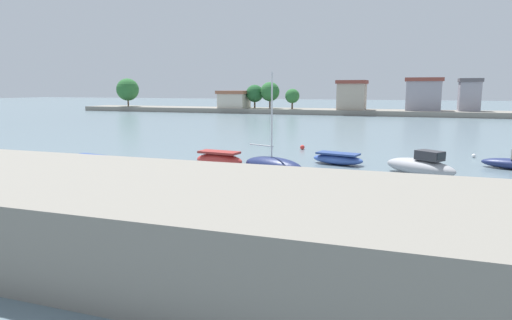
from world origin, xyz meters
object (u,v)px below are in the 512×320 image
(moored_boat_3, at_px, (273,165))
(moored_boat_5, at_px, (421,166))
(moored_boat_2, at_px, (219,160))
(mooring_buoy_0, at_px, (302,147))
(moored_boat_0, at_px, (14,163))
(moored_boat_4, at_px, (338,159))
(mooring_buoy_1, at_px, (474,156))
(moored_boat_1, at_px, (92,163))

(moored_boat_3, relative_size, moored_boat_5, 1.32)
(moored_boat_2, relative_size, mooring_buoy_0, 8.92)
(moored_boat_0, relative_size, moored_boat_5, 0.94)
(moored_boat_4, xyz_separation_m, mooring_buoy_0, (-4.14, 6.75, -0.20))
(moored_boat_2, height_order, mooring_buoy_0, moored_boat_2)
(mooring_buoy_1, bearing_deg, moored_boat_1, -149.62)
(mooring_buoy_1, bearing_deg, moored_boat_3, -138.22)
(moored_boat_2, xyz_separation_m, moored_boat_3, (4.12, -0.97, 0.02))
(mooring_buoy_0, bearing_deg, moored_boat_4, -58.44)
(moored_boat_4, bearing_deg, moored_boat_0, -141.32)
(moored_boat_1, relative_size, mooring_buoy_0, 8.23)
(moored_boat_3, height_order, moored_boat_4, moored_boat_3)
(moored_boat_1, relative_size, moored_boat_5, 0.70)
(moored_boat_2, bearing_deg, mooring_buoy_0, 80.19)
(moored_boat_3, height_order, moored_boat_5, moored_boat_3)
(moored_boat_1, bearing_deg, moored_boat_4, 40.10)
(moored_boat_1, relative_size, moored_boat_2, 0.92)
(moored_boat_0, bearing_deg, moored_boat_2, 61.63)
(moored_boat_1, distance_m, mooring_buoy_0, 18.05)
(moored_boat_5, height_order, mooring_buoy_1, moored_boat_5)
(moored_boat_2, bearing_deg, moored_boat_4, 35.62)
(moored_boat_1, height_order, mooring_buoy_1, moored_boat_1)
(moored_boat_0, height_order, mooring_buoy_0, moored_boat_0)
(moored_boat_5, bearing_deg, moored_boat_4, -168.70)
(moored_boat_2, height_order, mooring_buoy_1, moored_boat_2)
(mooring_buoy_0, xyz_separation_m, mooring_buoy_1, (13.74, -0.22, -0.05))
(moored_boat_1, height_order, moored_boat_3, moored_boat_3)
(moored_boat_5, xyz_separation_m, mooring_buoy_1, (4.11, 8.98, -0.45))
(moored_boat_1, bearing_deg, moored_boat_2, 39.30)
(moored_boat_3, xyz_separation_m, mooring_buoy_0, (-0.84, 11.75, -0.37))
(moored_boat_1, xyz_separation_m, mooring_buoy_0, (10.69, 14.54, -0.31))
(moored_boat_2, bearing_deg, mooring_buoy_1, 38.93)
(moored_boat_3, xyz_separation_m, moored_boat_4, (3.31, 5.00, -0.17))
(moored_boat_0, xyz_separation_m, moored_boat_3, (16.50, 4.32, 0.10))
(mooring_buoy_0, bearing_deg, moored_boat_5, -43.70)
(moored_boat_3, relative_size, mooring_buoy_1, 20.74)
(moored_boat_1, height_order, moored_boat_2, moored_boat_2)
(moored_boat_0, height_order, moored_boat_2, moored_boat_2)
(moored_boat_4, distance_m, mooring_buoy_0, 7.92)
(moored_boat_3, relative_size, mooring_buoy_0, 15.59)
(moored_boat_4, height_order, mooring_buoy_1, moored_boat_4)
(moored_boat_0, distance_m, moored_boat_1, 5.20)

